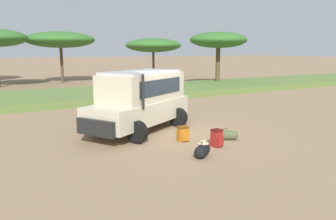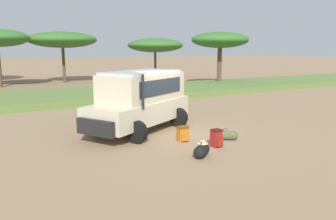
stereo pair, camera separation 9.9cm
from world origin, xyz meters
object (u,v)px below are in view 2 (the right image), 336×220
(backpack_cluster_center, at_px, (183,134))
(acacia_tree_centre_back, at_px, (62,40))
(duffel_bag_low_black_case, at_px, (202,150))
(safari_vehicle, at_px, (141,99))
(duffel_bag_soft_canvas, at_px, (225,135))
(backpack_beside_front_wheel, at_px, (216,138))
(acacia_tree_far_right, at_px, (220,40))
(acacia_tree_right_mid, at_px, (155,45))

(backpack_cluster_center, relative_size, acacia_tree_centre_back, 0.08)
(backpack_cluster_center, height_order, duffel_bag_low_black_case, backpack_cluster_center)
(duffel_bag_low_black_case, distance_m, acacia_tree_centre_back, 27.05)
(safari_vehicle, height_order, duffel_bag_soft_canvas, safari_vehicle)
(duffel_bag_low_black_case, relative_size, acacia_tree_centre_back, 0.11)
(duffel_bag_low_black_case, bearing_deg, acacia_tree_centre_back, 86.62)
(backpack_beside_front_wheel, relative_size, backpack_cluster_center, 1.12)
(safari_vehicle, height_order, backpack_cluster_center, safari_vehicle)
(backpack_beside_front_wheel, height_order, acacia_tree_far_right, acacia_tree_far_right)
(backpack_cluster_center, height_order, acacia_tree_right_mid, acacia_tree_right_mid)
(safari_vehicle, xyz_separation_m, acacia_tree_right_mid, (13.42, 24.81, 2.60))
(backpack_cluster_center, bearing_deg, duffel_bag_soft_canvas, -23.33)
(backpack_beside_front_wheel, relative_size, acacia_tree_centre_back, 0.09)
(acacia_tree_right_mid, relative_size, acacia_tree_far_right, 1.33)
(duffel_bag_soft_canvas, relative_size, acacia_tree_far_right, 0.16)
(duffel_bag_soft_canvas, bearing_deg, acacia_tree_right_mid, 67.71)
(acacia_tree_centre_back, xyz_separation_m, acacia_tree_right_mid, (11.64, 2.16, -0.42))
(backpack_beside_front_wheel, bearing_deg, backpack_cluster_center, 117.70)
(backpack_beside_front_wheel, height_order, acacia_tree_centre_back, acacia_tree_centre_back)
(safari_vehicle, xyz_separation_m, duffel_bag_soft_canvas, (2.08, -2.85, -1.12))
(duffel_bag_low_black_case, bearing_deg, acacia_tree_far_right, 50.46)
(backpack_beside_front_wheel, distance_m, duffel_bag_soft_canvas, 1.00)
(safari_vehicle, height_order, duffel_bag_low_black_case, safari_vehicle)
(safari_vehicle, distance_m, backpack_cluster_center, 2.54)
(backpack_beside_front_wheel, height_order, duffel_bag_soft_canvas, backpack_beside_front_wheel)
(duffel_bag_soft_canvas, xyz_separation_m, acacia_tree_far_right, (11.61, 15.16, 4.00))
(safari_vehicle, height_order, acacia_tree_far_right, acacia_tree_far_right)
(acacia_tree_right_mid, xyz_separation_m, acacia_tree_far_right, (0.26, -12.51, 0.28))
(acacia_tree_far_right, bearing_deg, acacia_tree_centre_back, 138.99)
(backpack_cluster_center, xyz_separation_m, duffel_bag_low_black_case, (-0.43, -1.80, -0.07))
(backpack_beside_front_wheel, bearing_deg, duffel_bag_soft_canvas, 33.95)
(duffel_bag_low_black_case, distance_m, duffel_bag_soft_canvas, 2.22)
(safari_vehicle, xyz_separation_m, backpack_beside_front_wheel, (1.25, -3.41, -1.00))
(duffel_bag_low_black_case, xyz_separation_m, acacia_tree_far_right, (13.48, 16.33, 3.97))
(acacia_tree_far_right, bearing_deg, safari_vehicle, -138.04)
(acacia_tree_centre_back, bearing_deg, backpack_cluster_center, -92.63)
(backpack_beside_front_wheel, bearing_deg, acacia_tree_far_right, 51.65)
(backpack_cluster_center, distance_m, acacia_tree_centre_back, 25.24)
(duffel_bag_low_black_case, xyz_separation_m, acacia_tree_right_mid, (13.22, 28.84, 3.70))
(safari_vehicle, distance_m, acacia_tree_centre_back, 22.93)
(backpack_cluster_center, bearing_deg, duffel_bag_low_black_case, -103.58)
(safari_vehicle, height_order, acacia_tree_right_mid, acacia_tree_right_mid)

